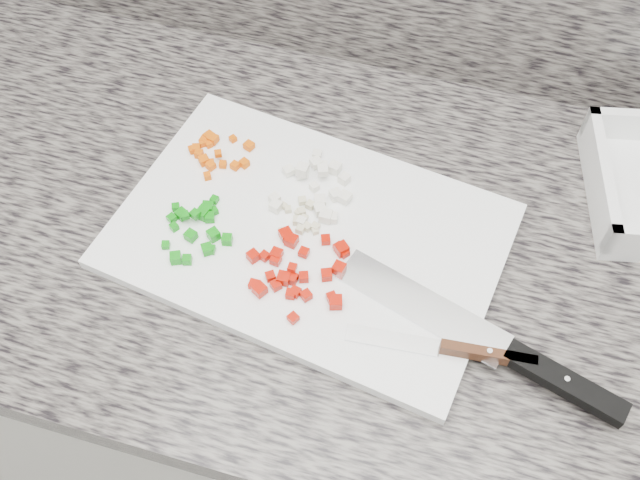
{
  "coord_description": "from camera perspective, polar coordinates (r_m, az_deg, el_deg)",
  "views": [
    {
      "loc": [
        0.07,
        0.95,
        1.62
      ],
      "look_at": [
        -0.05,
        1.39,
        0.94
      ],
      "focal_mm": 40.0,
      "sensor_mm": 36.0,
      "label": 1
    }
  ],
  "objects": [
    {
      "name": "cutting_board",
      "position": [
        0.86,
        -0.91,
        0.35
      ],
      "size": [
        0.5,
        0.37,
        0.02
      ],
      "primitive_type": "cube",
      "rotation": [
        0.0,
        0.0,
        -0.16
      ],
      "color": "white",
      "rests_on": "countertop"
    },
    {
      "name": "cabinet",
      "position": [
        1.29,
        2.81,
        -11.41
      ],
      "size": [
        3.92,
        0.62,
        0.86
      ],
      "primitive_type": "cube",
      "color": "beige",
      "rests_on": "ground"
    },
    {
      "name": "paring_knife",
      "position": [
        0.79,
        11.4,
        -8.7
      ],
      "size": [
        0.2,
        0.03,
        0.02
      ],
      "rotation": [
        0.0,
        0.0,
        0.08
      ],
      "color": "silver",
      "rests_on": "cutting_board"
    },
    {
      "name": "red_pepper_pile",
      "position": [
        0.82,
        -1.67,
        -2.37
      ],
      "size": [
        0.13,
        0.12,
        0.02
      ],
      "color": "#AE0F02",
      "rests_on": "cutting_board"
    },
    {
      "name": "onion_pile",
      "position": [
        0.88,
        -0.28,
        4.21
      ],
      "size": [
        0.1,
        0.12,
        0.02
      ],
      "color": "white",
      "rests_on": "cutting_board"
    },
    {
      "name": "green_pepper_pile",
      "position": [
        0.86,
        -9.72,
        0.95
      ],
      "size": [
        0.09,
        0.11,
        0.02
      ],
      "color": "#0B830E",
      "rests_on": "cutting_board"
    },
    {
      "name": "garlic_pile",
      "position": [
        0.86,
        -1.59,
        1.71
      ],
      "size": [
        0.06,
        0.07,
        0.01
      ],
      "color": "beige",
      "rests_on": "cutting_board"
    },
    {
      "name": "carrot_pile",
      "position": [
        0.93,
        -8.43,
        6.96
      ],
      "size": [
        0.09,
        0.08,
        0.02
      ],
      "color": "#DC5604",
      "rests_on": "cutting_board"
    },
    {
      "name": "chef_knife",
      "position": [
        0.8,
        15.21,
        -8.88
      ],
      "size": [
        0.33,
        0.14,
        0.02
      ],
      "rotation": [
        0.0,
        0.0,
        -0.31
      ],
      "color": "silver",
      "rests_on": "cutting_board"
    },
    {
      "name": "countertop",
      "position": [
        0.89,
        3.99,
        -0.3
      ],
      "size": [
        3.96,
        0.64,
        0.04
      ],
      "primitive_type": "cube",
      "color": "#66615A",
      "rests_on": "cabinet"
    }
  ]
}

